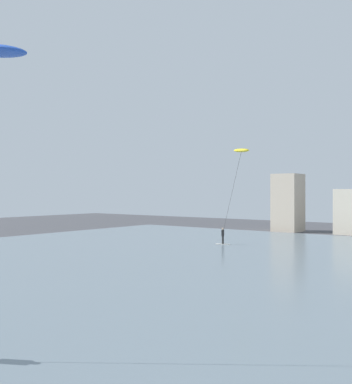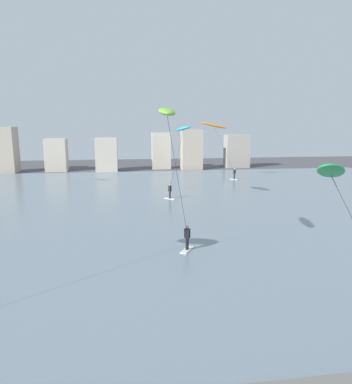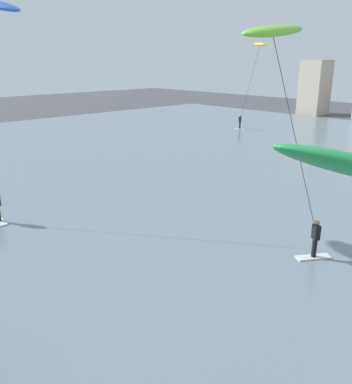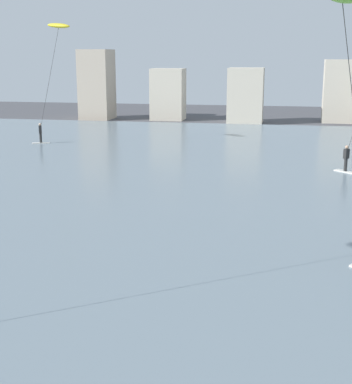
# 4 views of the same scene
# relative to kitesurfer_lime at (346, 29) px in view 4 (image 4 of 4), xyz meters

# --- Properties ---
(water_bay) EXTENTS (84.00, 52.00, 0.10)m
(water_bay) POSITION_rel_kitesurfer_lime_xyz_m (-2.80, 15.12, -7.79)
(water_bay) COLOR slate
(water_bay) RESTS_ON ground
(far_shore_buildings) EXTENTS (44.98, 5.45, 7.70)m
(far_shore_buildings) POSITION_rel_kitesurfer_lime_xyz_m (-2.80, 44.03, -4.55)
(far_shore_buildings) COLOR #B7A893
(far_shore_buildings) RESTS_ON ground
(kitesurfer_lime) EXTENTS (2.67, 3.98, 9.01)m
(kitesurfer_lime) POSITION_rel_kitesurfer_lime_xyz_m (0.00, 0.00, 0.00)
(kitesurfer_lime) COLOR silver
(kitesurfer_lime) RESTS_ON water_bay
(kitesurfer_yellow) EXTENTS (3.86, 2.00, 9.51)m
(kitesurfer_yellow) POSITION_rel_kitesurfer_lime_xyz_m (-19.35, 25.19, 0.27)
(kitesurfer_yellow) COLOR silver
(kitesurfer_yellow) RESTS_ON water_bay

